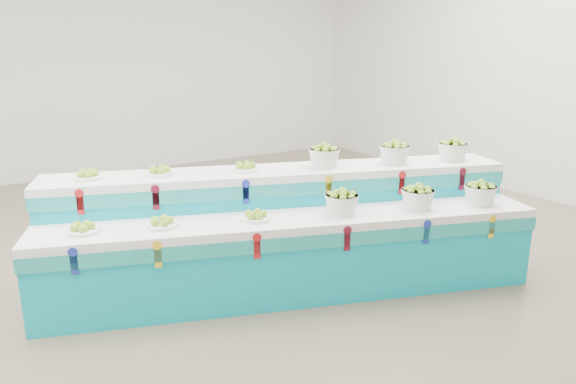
# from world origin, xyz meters

# --- Properties ---
(ground) EXTENTS (10.00, 10.00, 0.00)m
(ground) POSITION_xyz_m (0.00, 0.00, 0.00)
(ground) COLOR #706049
(ground) RESTS_ON ground
(back_wall) EXTENTS (10.00, 0.00, 10.00)m
(back_wall) POSITION_xyz_m (0.00, 5.00, 2.00)
(back_wall) COLOR silver
(back_wall) RESTS_ON ground
(display_stand) EXTENTS (4.42, 2.46, 1.02)m
(display_stand) POSITION_xyz_m (0.38, -0.43, 0.51)
(display_stand) COLOR #0AACC3
(display_stand) RESTS_ON ground
(plate_lower_left) EXTENTS (0.32, 0.32, 0.09)m
(plate_lower_left) POSITION_xyz_m (-1.31, -0.12, 0.77)
(plate_lower_left) COLOR white
(plate_lower_left) RESTS_ON display_stand
(plate_lower_mid) EXTENTS (0.32, 0.32, 0.09)m
(plate_lower_mid) POSITION_xyz_m (-0.74, -0.32, 0.77)
(plate_lower_mid) COLOR white
(plate_lower_mid) RESTS_ON display_stand
(plate_lower_right) EXTENTS (0.32, 0.32, 0.09)m
(plate_lower_right) POSITION_xyz_m (-0.03, -0.57, 0.77)
(plate_lower_right) COLOR white
(plate_lower_right) RESTS_ON display_stand
(basket_lower_left) EXTENTS (0.37, 0.37, 0.21)m
(basket_lower_left) POSITION_xyz_m (0.68, -0.82, 0.83)
(basket_lower_left) COLOR silver
(basket_lower_left) RESTS_ON display_stand
(basket_lower_mid) EXTENTS (0.37, 0.37, 0.21)m
(basket_lower_mid) POSITION_xyz_m (1.35, -1.05, 0.83)
(basket_lower_mid) COLOR silver
(basket_lower_mid) RESTS_ON display_stand
(basket_lower_right) EXTENTS (0.37, 0.37, 0.21)m
(basket_lower_right) POSITION_xyz_m (1.93, -1.26, 0.83)
(basket_lower_right) COLOR silver
(basket_lower_right) RESTS_ON display_stand
(plate_upper_left) EXTENTS (0.32, 0.32, 0.09)m
(plate_upper_left) POSITION_xyz_m (-1.13, 0.38, 1.07)
(plate_upper_left) COLOR white
(plate_upper_left) RESTS_ON display_stand
(plate_upper_mid) EXTENTS (0.32, 0.32, 0.09)m
(plate_upper_mid) POSITION_xyz_m (-0.57, 0.18, 1.07)
(plate_upper_mid) COLOR white
(plate_upper_mid) RESTS_ON display_stand
(plate_upper_right) EXTENTS (0.32, 0.32, 0.09)m
(plate_upper_right) POSITION_xyz_m (0.15, -0.07, 1.07)
(plate_upper_right) COLOR white
(plate_upper_right) RESTS_ON display_stand
(basket_upper_left) EXTENTS (0.37, 0.37, 0.21)m
(basket_upper_left) POSITION_xyz_m (0.86, -0.32, 1.13)
(basket_upper_left) COLOR silver
(basket_upper_left) RESTS_ON display_stand
(basket_upper_mid) EXTENTS (0.37, 0.37, 0.21)m
(basket_upper_mid) POSITION_xyz_m (1.52, -0.55, 1.13)
(basket_upper_mid) COLOR silver
(basket_upper_mid) RESTS_ON display_stand
(basket_upper_right) EXTENTS (0.37, 0.37, 0.21)m
(basket_upper_right) POSITION_xyz_m (2.11, -0.76, 1.13)
(basket_upper_right) COLOR silver
(basket_upper_right) RESTS_ON display_stand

